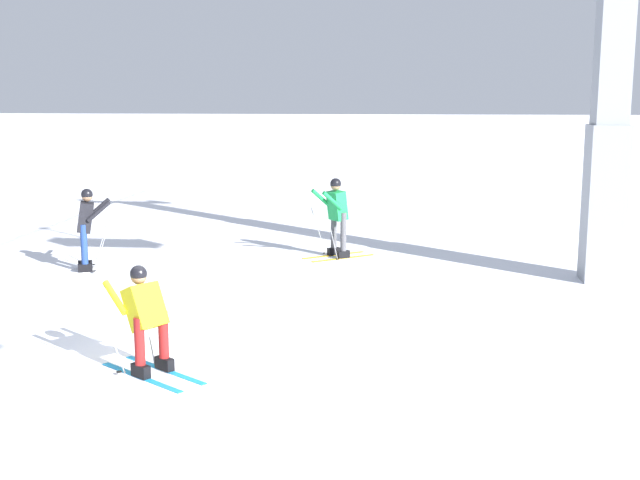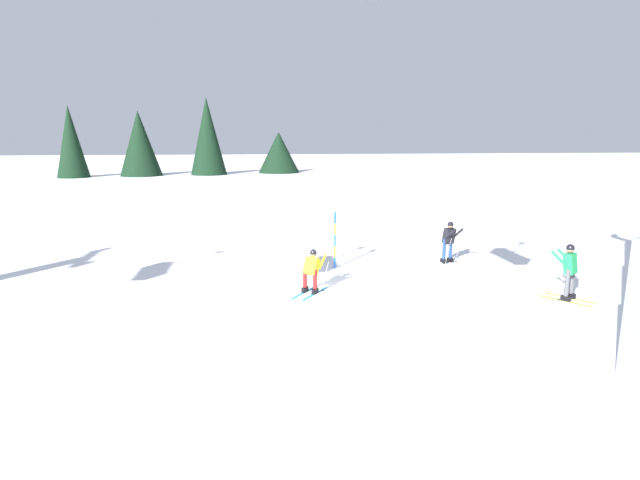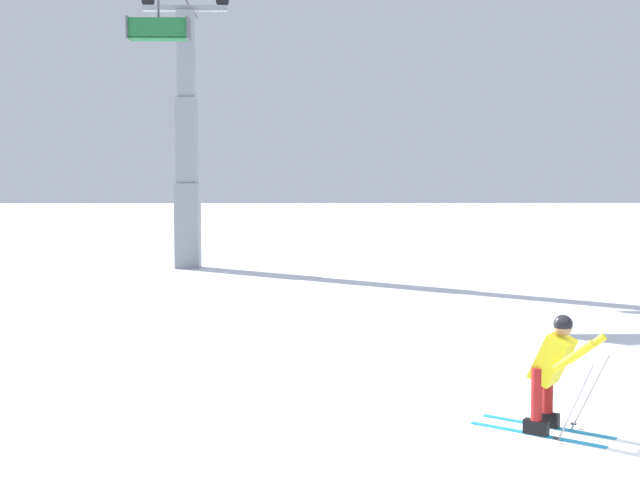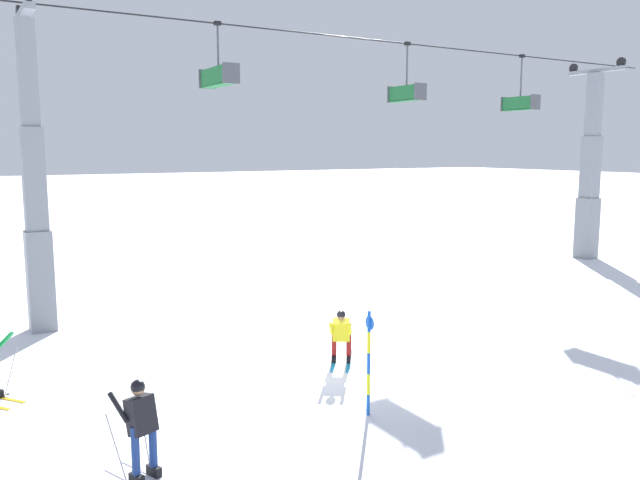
# 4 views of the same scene
# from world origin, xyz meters

# --- Properties ---
(ground_plane) EXTENTS (260.00, 260.00, 0.00)m
(ground_plane) POSITION_xyz_m (0.00, 0.00, 0.00)
(ground_plane) COLOR white
(skier_carving_main) EXTENTS (1.32, 1.55, 1.49)m
(skier_carving_main) POSITION_xyz_m (0.81, -0.14, 0.77)
(skier_carving_main) COLOR #198CCC
(skier_carving_main) RESTS_ON ground_plane
(trail_marker_pole) EXTENTS (0.07, 0.28, 2.15)m
(trail_marker_pole) POSITION_xyz_m (-0.40, -3.02, 1.16)
(trail_marker_pole) COLOR blue
(trail_marker_pole) RESTS_ON ground_plane
(skier_distant_uphill) EXTENTS (1.33, 1.55, 1.76)m
(skier_distant_uphill) POSITION_xyz_m (-6.84, 1.64, 1.02)
(skier_distant_uphill) COLOR yellow
(skier_distant_uphill) RESTS_ON ground_plane
(skier_distant_downhill) EXTENTS (1.01, 1.66, 1.69)m
(skier_distant_downhill) POSITION_xyz_m (-4.96, -3.22, 0.96)
(skier_distant_downhill) COLOR white
(skier_distant_downhill) RESTS_ON ground_plane
(tree_line_ridge) EXTENTS (30.10, 9.93, 9.90)m
(tree_line_ridge) POSITION_xyz_m (11.19, -52.87, 4.06)
(tree_line_ridge) COLOR black
(tree_line_ridge) RESTS_ON ground_plane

